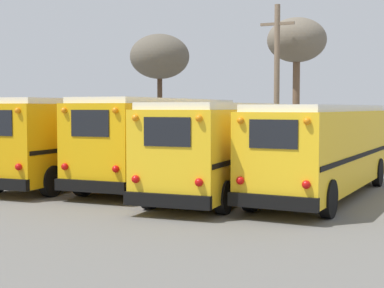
{
  "coord_description": "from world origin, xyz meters",
  "views": [
    {
      "loc": [
        8.91,
        -19.11,
        2.97
      ],
      "look_at": [
        0.0,
        0.24,
        1.64
      ],
      "focal_mm": 55.0,
      "sensor_mm": 36.0,
      "label": 1
    }
  ],
  "objects_px": {
    "school_bus_1": "(164,138)",
    "bare_tree_1": "(160,57)",
    "school_bus_0": "(82,137)",
    "school_bus_2": "(224,145)",
    "utility_pole": "(277,82)",
    "school_bus_3": "(324,147)",
    "bare_tree_0": "(297,42)"
  },
  "relations": [
    {
      "from": "school_bus_3",
      "to": "utility_pole",
      "type": "relative_size",
      "value": 1.22
    },
    {
      "from": "utility_pole",
      "to": "bare_tree_1",
      "type": "height_order",
      "value": "utility_pole"
    },
    {
      "from": "bare_tree_1",
      "to": "school_bus_1",
      "type": "bearing_deg",
      "value": -61.53
    },
    {
      "from": "school_bus_1",
      "to": "bare_tree_0",
      "type": "height_order",
      "value": "bare_tree_0"
    },
    {
      "from": "school_bus_0",
      "to": "school_bus_3",
      "type": "xyz_separation_m",
      "value": [
        9.54,
        0.13,
        -0.12
      ]
    },
    {
      "from": "school_bus_2",
      "to": "school_bus_3",
      "type": "xyz_separation_m",
      "value": [
        3.18,
        0.88,
        -0.02
      ]
    },
    {
      "from": "school_bus_0",
      "to": "utility_pole",
      "type": "relative_size",
      "value": 1.22
    },
    {
      "from": "school_bus_0",
      "to": "school_bus_1",
      "type": "bearing_deg",
      "value": 15.85
    },
    {
      "from": "school_bus_2",
      "to": "school_bus_3",
      "type": "relative_size",
      "value": 0.97
    },
    {
      "from": "school_bus_2",
      "to": "school_bus_1",
      "type": "bearing_deg",
      "value": 152.52
    },
    {
      "from": "school_bus_2",
      "to": "bare_tree_1",
      "type": "bearing_deg",
      "value": 125.51
    },
    {
      "from": "utility_pole",
      "to": "school_bus_3",
      "type": "bearing_deg",
      "value": -65.66
    },
    {
      "from": "school_bus_0",
      "to": "bare_tree_1",
      "type": "distance_m",
      "value": 13.65
    },
    {
      "from": "school_bus_0",
      "to": "school_bus_2",
      "type": "height_order",
      "value": "school_bus_0"
    },
    {
      "from": "bare_tree_1",
      "to": "school_bus_0",
      "type": "bearing_deg",
      "value": -75.94
    },
    {
      "from": "school_bus_1",
      "to": "bare_tree_1",
      "type": "xyz_separation_m",
      "value": [
        -6.33,
        11.68,
        4.22
      ]
    },
    {
      "from": "school_bus_3",
      "to": "bare_tree_0",
      "type": "distance_m",
      "value": 14.44
    },
    {
      "from": "school_bus_1",
      "to": "bare_tree_1",
      "type": "distance_m",
      "value": 13.94
    },
    {
      "from": "school_bus_3",
      "to": "utility_pole",
      "type": "bearing_deg",
      "value": 114.34
    },
    {
      "from": "school_bus_1",
      "to": "utility_pole",
      "type": "distance_m",
      "value": 10.11
    },
    {
      "from": "school_bus_1",
      "to": "school_bus_2",
      "type": "relative_size",
      "value": 1.08
    },
    {
      "from": "school_bus_0",
      "to": "bare_tree_1",
      "type": "xyz_separation_m",
      "value": [
        -3.15,
        12.59,
        4.23
      ]
    },
    {
      "from": "school_bus_0",
      "to": "bare_tree_1",
      "type": "relative_size",
      "value": 1.37
    },
    {
      "from": "school_bus_1",
      "to": "utility_pole",
      "type": "bearing_deg",
      "value": 80.34
    },
    {
      "from": "bare_tree_0",
      "to": "school_bus_1",
      "type": "bearing_deg",
      "value": -99.56
    },
    {
      "from": "utility_pole",
      "to": "school_bus_0",
      "type": "bearing_deg",
      "value": -114.56
    },
    {
      "from": "school_bus_0",
      "to": "utility_pole",
      "type": "distance_m",
      "value": 11.87
    },
    {
      "from": "school_bus_0",
      "to": "school_bus_2",
      "type": "bearing_deg",
      "value": -6.74
    },
    {
      "from": "bare_tree_1",
      "to": "bare_tree_0",
      "type": "bearing_deg",
      "value": 2.87
    },
    {
      "from": "school_bus_1",
      "to": "bare_tree_1",
      "type": "relative_size",
      "value": 1.43
    },
    {
      "from": "bare_tree_0",
      "to": "utility_pole",
      "type": "bearing_deg",
      "value": -99.2
    },
    {
      "from": "school_bus_3",
      "to": "bare_tree_0",
      "type": "bearing_deg",
      "value": 108.56
    }
  ]
}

